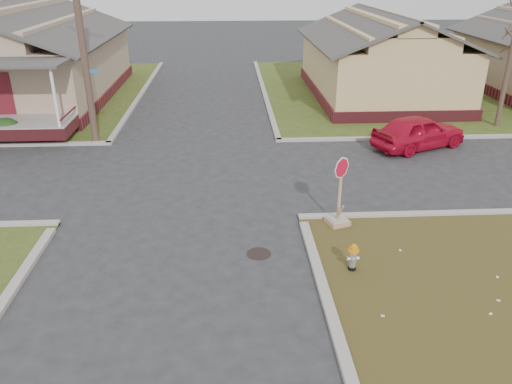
{
  "coord_description": "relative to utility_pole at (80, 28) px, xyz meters",
  "views": [
    {
      "loc": [
        1.52,
        -11.69,
        6.89
      ],
      "look_at": [
        2.21,
        1.0,
        1.1
      ],
      "focal_mm": 35.0,
      "sensor_mm": 36.0,
      "label": 1
    }
  ],
  "objects": [
    {
      "name": "ground",
      "position": [
        4.2,
        -8.9,
        -4.66
      ],
      "size": [
        120.0,
        120.0,
        0.0
      ],
      "primitive_type": "plane",
      "color": "#2A2A2D",
      "rests_on": "ground"
    },
    {
      "name": "side_house_yellow",
      "position": [
        14.2,
        7.6,
        -2.47
      ],
      "size": [
        7.6,
        11.6,
        4.7
      ],
      "color": "maroon",
      "rests_on": "ground"
    },
    {
      "name": "hedge_right",
      "position": [
        -3.72,
        0.15,
        -4.09
      ],
      "size": [
        1.38,
        1.13,
        1.05
      ],
      "primitive_type": "ellipsoid",
      "color": "#1B3914",
      "rests_on": "verge_far_left"
    },
    {
      "name": "red_sedan",
      "position": [
        13.43,
        -1.43,
        -3.97
      ],
      "size": [
        4.37,
        3.14,
        1.38
      ],
      "primitive_type": "imported",
      "rotation": [
        0.0,
        0.0,
        1.99
      ],
      "color": "red",
      "rests_on": "ground"
    },
    {
      "name": "corner_house",
      "position": [
        -5.8,
        7.78,
        -2.38
      ],
      "size": [
        10.1,
        15.5,
        5.3
      ],
      "color": "maroon",
      "rests_on": "ground"
    },
    {
      "name": "stop_sign",
      "position": [
        8.78,
        -7.94,
        -4.17
      ],
      "size": [
        0.59,
        0.57,
        2.07
      ],
      "rotation": [
        0.0,
        0.0,
        0.32
      ],
      "color": "tan",
      "rests_on": "ground"
    },
    {
      "name": "manhole",
      "position": [
        6.4,
        -9.4,
        -4.66
      ],
      "size": [
        0.64,
        0.64,
        0.01
      ],
      "primitive_type": "cylinder",
      "color": "black",
      "rests_on": "ground"
    },
    {
      "name": "utility_pole",
      "position": [
        0.0,
        0.0,
        0.0
      ],
      "size": [
        1.8,
        0.28,
        9.0
      ],
      "color": "#422F26",
      "rests_on": "ground"
    },
    {
      "name": "fire_hydrant",
      "position": [
        8.65,
        -10.33,
        -4.22
      ],
      "size": [
        0.27,
        0.27,
        0.72
      ],
      "rotation": [
        0.0,
        0.0,
        0.05
      ],
      "color": "black",
      "rests_on": "ground"
    },
    {
      "name": "tree_mid_right",
      "position": [
        18.2,
        1.3,
        -2.51
      ],
      "size": [
        0.22,
        0.22,
        4.2
      ],
      "primitive_type": "cylinder",
      "color": "#422F26",
      "rests_on": "verge_far_right"
    },
    {
      "name": "curbs",
      "position": [
        4.2,
        -3.9,
        -4.66
      ],
      "size": [
        80.0,
        40.0,
        0.12
      ],
      "primitive_type": null,
      "color": "#A89F98",
      "rests_on": "ground"
    }
  ]
}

